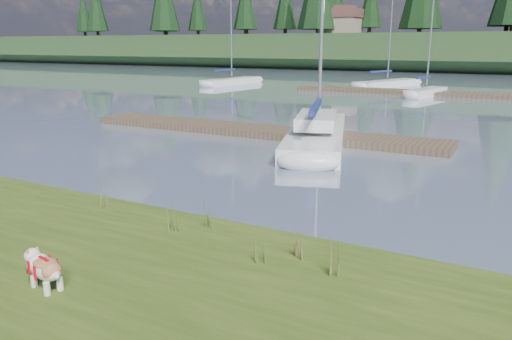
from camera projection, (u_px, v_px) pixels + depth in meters
The scene contains 18 objects.
ground at pixel (437, 95), 37.26m from camera, with size 200.00×200.00×0.00m, color #7A89A2.
ridge at pixel (488, 53), 73.22m from camera, with size 200.00×20.00×5.00m, color #1F351A.
bulldog at pixel (44, 267), 7.04m from camera, with size 0.86×0.45×0.50m.
sailboat_main at pixel (318, 129), 20.11m from camera, with size 4.99×10.13×14.28m.
dock_near at pixel (255, 131), 21.22m from camera, with size 16.00×2.00×0.30m, color #4C3D2C.
dock_far at pixel (466, 95), 36.29m from camera, with size 26.00×2.20×0.30m, color #4C3D2C.
sailboat_bg_0 at pixel (237, 81), 48.07m from camera, with size 2.68×8.52×12.10m.
sailboat_bg_1 at pixel (392, 83), 45.42m from camera, with size 4.83×9.01×13.26m.
sailboat_bg_2 at pixel (429, 91), 36.96m from camera, with size 2.41×5.89×8.93m.
weed_0 at pixel (175, 217), 9.22m from camera, with size 0.17×0.14×0.63m.
weed_1 at pixel (210, 217), 9.36m from camera, with size 0.17×0.14×0.55m.
weed_2 at pixel (299, 241), 8.05m from camera, with size 0.17×0.14×0.68m.
weed_3 at pixel (103, 196), 10.58m from camera, with size 0.17×0.14×0.59m.
weed_4 at pixel (261, 251), 7.93m from camera, with size 0.17×0.14×0.45m.
weed_5 at pixel (334, 257), 7.45m from camera, with size 0.17×0.14×0.67m.
mud_lip at pixel (179, 225), 10.36m from camera, with size 60.00×0.50×0.14m, color #33281C.
conifer_1 at pixel (245, 0), 87.98m from camera, with size 4.40×4.40×11.30m.
house_0 at pixel (340, 21), 79.72m from camera, with size 6.30×5.30×4.65m.
Camera 1 is at (6.09, -9.40, 3.72)m, focal length 35.00 mm.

